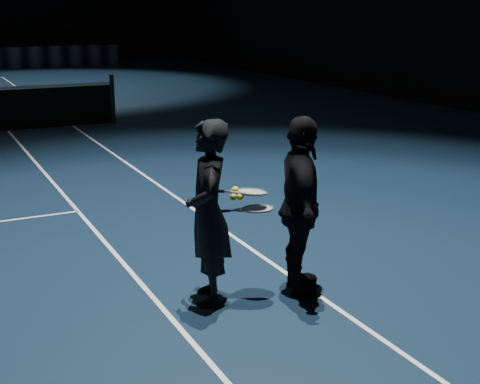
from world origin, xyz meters
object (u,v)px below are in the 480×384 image
object	(u,v)px
player_a	(208,213)
player_b	(301,207)
racket_upper	(251,192)
tennis_balls	(236,195)
racket_lower	(258,209)

from	to	relation	value
player_a	player_b	bearing A→B (deg)	96.33
player_a	player_b	size ratio (longest dim) A/B	1.00
racket_upper	tennis_balls	xyz separation A→B (m)	(-0.15, -0.00, -0.01)
player_a	racket_upper	size ratio (longest dim) A/B	2.43
player_b	racket_lower	distance (m)	0.40
player_a	player_b	world-z (taller)	same
racket_lower	tennis_balls	size ratio (longest dim) A/B	5.67
player_a	tennis_balls	size ratio (longest dim) A/B	13.75
player_a	racket_upper	world-z (taller)	player_a
player_a	tennis_balls	world-z (taller)	player_a
racket_lower	tennis_balls	distance (m)	0.24
player_b	tennis_balls	distance (m)	0.61
player_b	tennis_balls	bearing A→B (deg)	98.21
player_b	tennis_balls	world-z (taller)	player_b
player_a	racket_lower	size ratio (longest dim) A/B	2.43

